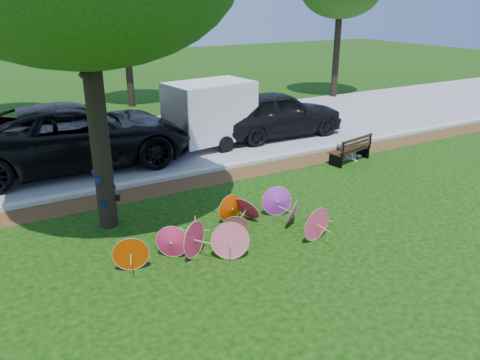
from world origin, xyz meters
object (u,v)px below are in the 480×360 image
object	(u,v)px
black_van	(78,136)
person_right	(356,142)
park_bench	(349,149)
cargo_trailer	(210,111)
person_left	(340,145)
parasol_pile	(239,225)
dark_pickup	(277,114)

from	to	relation	value
black_van	person_right	bearing A→B (deg)	-112.76
black_van	park_bench	bearing A→B (deg)	-114.00
cargo_trailer	person_left	bearing A→B (deg)	-60.50
parasol_pile	dark_pickup	bearing A→B (deg)	50.95
parasol_pile	black_van	xyz separation A→B (m)	(-2.07, 7.12, 0.66)
black_van	person_left	world-z (taller)	black_van
person_left	person_right	bearing A→B (deg)	12.04
cargo_trailer	park_bench	xyz separation A→B (m)	(3.31, -3.92, -0.91)
dark_pickup	park_bench	size ratio (longest dim) A/B	3.18
dark_pickup	person_left	world-z (taller)	dark_pickup
dark_pickup	person_left	distance (m)	3.85
person_left	person_right	world-z (taller)	person_left
park_bench	black_van	bearing A→B (deg)	141.51
black_van	person_right	world-z (taller)	black_van
cargo_trailer	park_bench	distance (m)	5.21
dark_pickup	black_van	bearing A→B (deg)	90.97
parasol_pile	person_right	bearing A→B (deg)	26.09
parasol_pile	person_left	xyz separation A→B (m)	(5.66, 3.11, 0.26)
black_van	parasol_pile	bearing A→B (deg)	-161.15
black_van	cargo_trailer	distance (m)	4.78
parasol_pile	cargo_trailer	xyz separation A→B (m)	(2.70, 6.98, 0.98)
parasol_pile	dark_pickup	world-z (taller)	dark_pickup
cargo_trailer	person_left	xyz separation A→B (m)	(2.96, -3.87, -0.73)
dark_pickup	person_right	world-z (taller)	dark_pickup
park_bench	person_left	bearing A→B (deg)	160.04
black_van	dark_pickup	xyz separation A→B (m)	(7.71, -0.16, -0.11)
black_van	person_left	distance (m)	8.71
person_left	person_right	size ratio (longest dim) A/B	1.02
black_van	park_bench	xyz separation A→B (m)	(8.08, -4.05, -0.59)
dark_pickup	park_bench	bearing A→B (deg)	-172.43
park_bench	cargo_trailer	bearing A→B (deg)	118.34
parasol_pile	park_bench	bearing A→B (deg)	27.02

